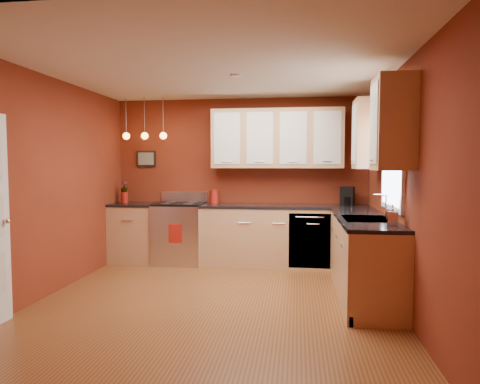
# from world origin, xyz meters

# --- Properties ---
(floor) EXTENTS (4.20, 4.20, 0.00)m
(floor) POSITION_xyz_m (0.00, 0.00, 0.00)
(floor) COLOR brown
(floor) RESTS_ON ground
(ceiling) EXTENTS (4.00, 4.20, 0.02)m
(ceiling) POSITION_xyz_m (0.00, 0.00, 2.60)
(ceiling) COLOR beige
(ceiling) RESTS_ON wall_back
(wall_back) EXTENTS (4.00, 0.02, 2.60)m
(wall_back) POSITION_xyz_m (0.00, 2.10, 1.30)
(wall_back) COLOR maroon
(wall_back) RESTS_ON floor
(wall_front) EXTENTS (4.00, 0.02, 2.60)m
(wall_front) POSITION_xyz_m (0.00, -2.10, 1.30)
(wall_front) COLOR maroon
(wall_front) RESTS_ON floor
(wall_left) EXTENTS (0.02, 4.20, 2.60)m
(wall_left) POSITION_xyz_m (-2.00, 0.00, 1.30)
(wall_left) COLOR maroon
(wall_left) RESTS_ON floor
(wall_right) EXTENTS (0.02, 4.20, 2.60)m
(wall_right) POSITION_xyz_m (2.00, 0.00, 1.30)
(wall_right) COLOR maroon
(wall_right) RESTS_ON floor
(base_cabinets_back_left) EXTENTS (0.70, 0.60, 0.90)m
(base_cabinets_back_left) POSITION_xyz_m (-1.65, 1.80, 0.45)
(base_cabinets_back_left) COLOR tan
(base_cabinets_back_left) RESTS_ON floor
(base_cabinets_back_right) EXTENTS (2.54, 0.60, 0.90)m
(base_cabinets_back_right) POSITION_xyz_m (0.73, 1.80, 0.45)
(base_cabinets_back_right) COLOR tan
(base_cabinets_back_right) RESTS_ON floor
(base_cabinets_right) EXTENTS (0.60, 2.10, 0.90)m
(base_cabinets_right) POSITION_xyz_m (1.70, 0.45, 0.45)
(base_cabinets_right) COLOR tan
(base_cabinets_right) RESTS_ON floor
(counter_back_left) EXTENTS (0.70, 0.62, 0.04)m
(counter_back_left) POSITION_xyz_m (-1.65, 1.80, 0.92)
(counter_back_left) COLOR black
(counter_back_left) RESTS_ON base_cabinets_back_left
(counter_back_right) EXTENTS (2.54, 0.62, 0.04)m
(counter_back_right) POSITION_xyz_m (0.73, 1.80, 0.92)
(counter_back_right) COLOR black
(counter_back_right) RESTS_ON base_cabinets_back_right
(counter_right) EXTENTS (0.62, 2.10, 0.04)m
(counter_right) POSITION_xyz_m (1.70, 0.45, 0.92)
(counter_right) COLOR black
(counter_right) RESTS_ON base_cabinets_right
(gas_range) EXTENTS (0.76, 0.64, 1.11)m
(gas_range) POSITION_xyz_m (-0.92, 1.80, 0.48)
(gas_range) COLOR silver
(gas_range) RESTS_ON floor
(dishwasher_front) EXTENTS (0.60, 0.02, 0.80)m
(dishwasher_front) POSITION_xyz_m (1.10, 1.51, 0.45)
(dishwasher_front) COLOR silver
(dishwasher_front) RESTS_ON base_cabinets_back_right
(sink) EXTENTS (0.50, 0.70, 0.33)m
(sink) POSITION_xyz_m (1.70, 0.30, 0.92)
(sink) COLOR gray
(sink) RESTS_ON counter_right
(window) EXTENTS (0.06, 1.02, 1.22)m
(window) POSITION_xyz_m (1.97, 0.30, 1.69)
(window) COLOR white
(window) RESTS_ON wall_right
(upper_cabinets_back) EXTENTS (2.00, 0.35, 0.90)m
(upper_cabinets_back) POSITION_xyz_m (0.60, 1.93, 1.95)
(upper_cabinets_back) COLOR tan
(upper_cabinets_back) RESTS_ON wall_back
(upper_cabinets_right) EXTENTS (0.35, 1.95, 0.90)m
(upper_cabinets_right) POSITION_xyz_m (1.82, 0.32, 1.95)
(upper_cabinets_right) COLOR tan
(upper_cabinets_right) RESTS_ON wall_right
(wall_picture) EXTENTS (0.32, 0.03, 0.26)m
(wall_picture) POSITION_xyz_m (-1.55, 2.08, 1.65)
(wall_picture) COLOR black
(wall_picture) RESTS_ON wall_back
(pendant_lights) EXTENTS (0.71, 0.11, 0.66)m
(pendant_lights) POSITION_xyz_m (-1.45, 1.75, 2.01)
(pendant_lights) COLOR gray
(pendant_lights) RESTS_ON ceiling
(red_canister) EXTENTS (0.14, 0.14, 0.22)m
(red_canister) POSITION_xyz_m (-0.38, 1.92, 1.05)
(red_canister) COLOR #9C1A10
(red_canister) RESTS_ON counter_back_right
(red_vase) EXTENTS (0.11, 0.11, 0.17)m
(red_vase) POSITION_xyz_m (-1.84, 1.84, 1.03)
(red_vase) COLOR #9C1A10
(red_vase) RESTS_ON counter_back_left
(flowers) EXTENTS (0.12, 0.12, 0.20)m
(flowers) POSITION_xyz_m (-1.84, 1.84, 1.20)
(flowers) COLOR #9C1A10
(flowers) RESTS_ON red_vase
(coffee_maker) EXTENTS (0.24, 0.23, 0.28)m
(coffee_maker) POSITION_xyz_m (1.67, 1.90, 1.07)
(coffee_maker) COLOR black
(coffee_maker) RESTS_ON counter_back_right
(soap_pump) EXTENTS (0.11, 0.11, 0.22)m
(soap_pump) POSITION_xyz_m (1.87, -0.25, 1.05)
(soap_pump) COLOR white
(soap_pump) RESTS_ON counter_right
(dish_towel) EXTENTS (0.21, 0.01, 0.28)m
(dish_towel) POSITION_xyz_m (-0.89, 1.47, 0.52)
(dish_towel) COLOR #9C1A10
(dish_towel) RESTS_ON gas_range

